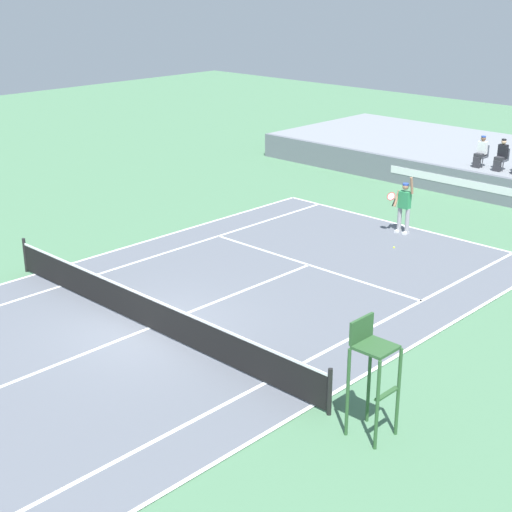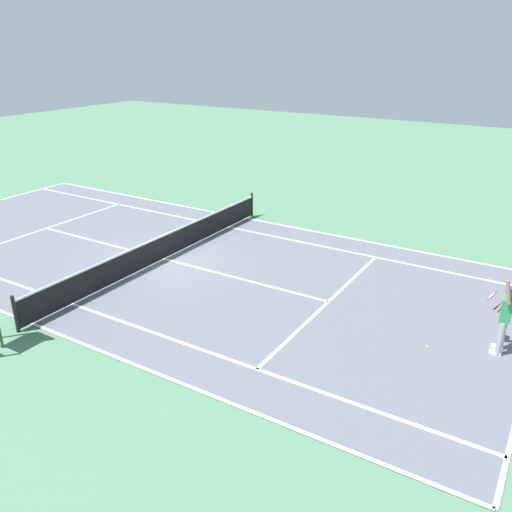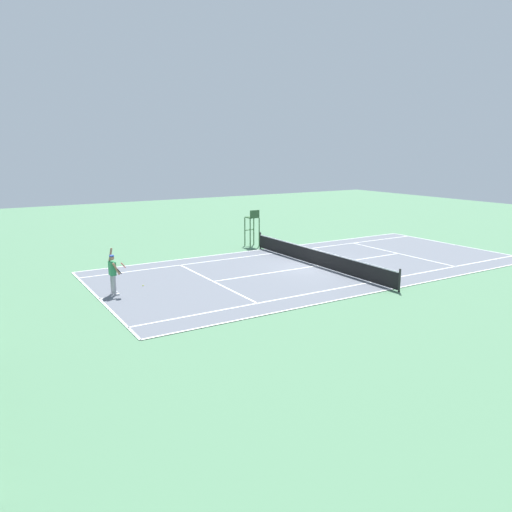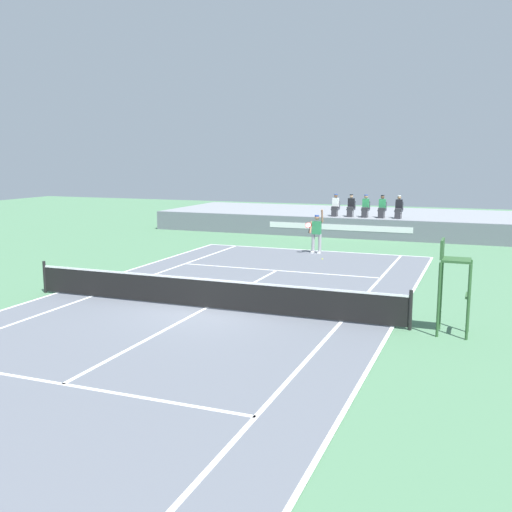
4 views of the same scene
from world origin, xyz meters
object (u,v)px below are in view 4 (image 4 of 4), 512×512
Objects in this scene: spectator_seated_1 at (351,206)px; tennis_player at (316,233)px; spectator_seated_4 at (399,207)px; tennis_ball at (322,259)px; spectator_seated_2 at (365,206)px; umpire_chair at (453,274)px; spectator_seated_3 at (382,207)px; spectator_seated_0 at (335,205)px.

spectator_seated_1 is 6.73m from tennis_player.
spectator_seated_4 reaches higher than tennis_ball.
tennis_ball is at bearing -91.81° from spectator_seated_2.
tennis_player is at bearing 120.79° from umpire_chair.
spectator_seated_3 is at bearing 81.81° from tennis_ball.
spectator_seated_1 reaches higher than tennis_ball.
umpire_chair reaches higher than spectator_seated_3.
umpire_chair is at bearing -67.47° from spectator_seated_0.
spectator_seated_0 is 2.66m from spectator_seated_3.
tennis_ball is at bearing -65.19° from tennis_player.
spectator_seated_4 is 8.67m from tennis_ball.
tennis_player is at bearing -91.26° from spectator_seated_1.
spectator_seated_0 is at bearing 100.13° from tennis_ball.
spectator_seated_3 is at bearing 104.88° from umpire_chair.
spectator_seated_1 is at bearing 110.02° from umpire_chair.
spectator_seated_2 is 1.00× the size of spectator_seated_3.
spectator_seated_0 is 1.00× the size of spectator_seated_3.
spectator_seated_0 is at bearing 96.43° from tennis_player.
tennis_player is (-1.90, -6.69, -0.74)m from spectator_seated_3.
spectator_seated_1 and spectator_seated_4 have the same top height.
spectator_seated_3 is 6.99m from tennis_player.
spectator_seated_2 is at bearing 0.00° from spectator_seated_1.
spectator_seated_0 is at bearing 180.00° from spectator_seated_3.
spectator_seated_2 is 1.00× the size of spectator_seated_4.
spectator_seated_1 is 0.52× the size of umpire_chair.
tennis_player is 30.63× the size of tennis_ball.
spectator_seated_1 is 18.98m from umpire_chair.
tennis_player is at bearing 114.81° from tennis_ball.
spectator_seated_0 is at bearing 112.53° from umpire_chair.
spectator_seated_0 is at bearing 180.00° from spectator_seated_2.
spectator_seated_0 is 1.00× the size of spectator_seated_4.
tennis_player is at bearing -98.33° from spectator_seated_2.
tennis_player is (0.75, -6.69, -0.74)m from spectator_seated_0.
spectator_seated_0 is 0.61× the size of tennis_player.
spectator_seated_0 and spectator_seated_1 have the same top height.
spectator_seated_3 is 0.92m from spectator_seated_4.
spectator_seated_2 is at bearing 0.00° from spectator_seated_0.
spectator_seated_3 is 0.52× the size of umpire_chair.
tennis_ball is (-2.10, -8.24, -1.70)m from spectator_seated_4.
spectator_seated_3 and spectator_seated_4 have the same top height.
spectator_seated_3 reaches higher than tennis_ball.
spectator_seated_1 is at bearing 180.00° from spectator_seated_2.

